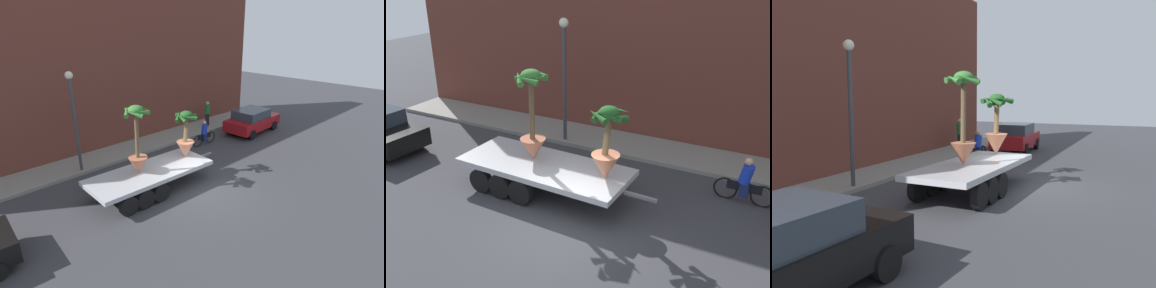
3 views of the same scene
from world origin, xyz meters
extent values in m
plane|color=#38383D|center=(0.00, 0.00, 0.00)|extent=(60.00, 60.00, 0.00)
cube|color=gray|center=(0.00, 6.10, 0.07)|extent=(24.00, 2.20, 0.15)
cube|color=brown|center=(0.00, 7.80, 4.61)|extent=(24.00, 1.20, 9.23)
cube|color=#B7BABF|center=(-1.66, 1.49, 0.89)|extent=(5.60, 2.40, 0.18)
cylinder|color=black|center=(-3.39, 2.58, 0.40)|extent=(0.81, 0.25, 0.80)
cylinder|color=black|center=(-3.46, 0.51, 0.40)|extent=(0.81, 0.25, 0.80)
cylinder|color=black|center=(-2.62, 2.55, 0.40)|extent=(0.81, 0.25, 0.80)
cylinder|color=black|center=(-2.69, 0.49, 0.40)|extent=(0.81, 0.25, 0.80)
cylinder|color=black|center=(-1.85, 2.53, 0.40)|extent=(0.81, 0.25, 0.80)
cylinder|color=black|center=(-1.91, 0.46, 0.40)|extent=(0.81, 0.25, 0.80)
cube|color=slate|center=(1.61, 1.39, 0.74)|extent=(1.00, 0.13, 0.10)
cone|color=#C17251|center=(0.44, 1.49, 1.37)|extent=(0.84, 0.84, 0.78)
cylinder|color=brown|center=(0.48, 1.49, 2.41)|extent=(0.30, 0.18, 1.31)
ellipsoid|color=#235B23|center=(0.51, 1.49, 3.06)|extent=(0.57, 0.57, 0.36)
cone|color=#235B23|center=(0.87, 1.45, 2.98)|extent=(0.29, 0.77, 0.46)
cone|color=#235B23|center=(0.67, 1.85, 3.02)|extent=(0.81, 0.52, 0.33)
cone|color=#235B23|center=(0.28, 1.79, 2.97)|extent=(0.73, 0.63, 0.49)
cone|color=#235B23|center=(0.19, 1.49, 2.98)|extent=(0.20, 0.67, 0.43)
cone|color=#235B23|center=(0.32, 1.16, 3.02)|extent=(0.79, 0.58, 0.32)
cone|color=#235B23|center=(0.67, 1.25, 3.00)|extent=(0.62, 0.50, 0.36)
cone|color=#B26647|center=(-2.15, 1.63, 1.34)|extent=(0.82, 0.82, 0.73)
cylinder|color=brown|center=(-2.14, 1.63, 2.73)|extent=(0.22, 0.17, 2.05)
ellipsoid|color=#387A33|center=(-2.12, 1.63, 3.75)|extent=(0.62, 0.62, 0.39)
cone|color=#387A33|center=(-1.80, 1.66, 3.70)|extent=(0.26, 0.69, 0.34)
cone|color=#387A33|center=(-1.93, 1.98, 3.71)|extent=(0.82, 0.58, 0.33)
cone|color=#387A33|center=(-2.43, 1.84, 3.69)|extent=(0.59, 0.74, 0.40)
cone|color=#387A33|center=(-2.39, 1.39, 3.69)|extent=(0.65, 0.68, 0.41)
cone|color=#387A33|center=(-2.05, 1.27, 3.70)|extent=(0.78, 0.34, 0.36)
torus|color=black|center=(4.66, 3.75, 0.34)|extent=(0.74, 0.08, 0.74)
torus|color=black|center=(3.56, 3.78, 0.34)|extent=(0.74, 0.08, 0.74)
cube|color=black|center=(4.11, 3.77, 0.52)|extent=(1.04, 0.09, 0.28)
cylinder|color=#1938C6|center=(4.11, 3.77, 0.97)|extent=(0.45, 0.35, 0.65)
sphere|color=tan|center=(4.11, 3.77, 1.39)|extent=(0.24, 0.24, 0.24)
cube|color=navy|center=(4.11, 3.77, 0.44)|extent=(0.29, 0.25, 0.44)
cube|color=maroon|center=(8.18, 3.18, 0.67)|extent=(4.23, 2.08, 0.70)
cube|color=#2D3842|center=(7.97, 3.17, 1.30)|extent=(2.36, 1.80, 0.56)
cylinder|color=black|center=(9.47, 4.13, 0.32)|extent=(0.65, 0.23, 0.64)
cylinder|color=black|center=(9.56, 2.36, 0.32)|extent=(0.65, 0.23, 0.64)
cylinder|color=black|center=(6.79, 3.99, 0.32)|extent=(0.65, 0.23, 0.64)
cylinder|color=black|center=(6.88, 2.23, 0.32)|extent=(0.65, 0.23, 0.64)
cube|color=black|center=(-9.45, 1.32, 0.67)|extent=(4.42, 2.22, 0.70)
cylinder|color=black|center=(-7.99, 2.11, 0.32)|extent=(0.65, 0.25, 0.64)
cylinder|color=black|center=(-8.13, 0.32, 0.32)|extent=(0.65, 0.25, 0.64)
cylinder|color=black|center=(6.68, 5.95, 0.57)|extent=(0.28, 0.28, 0.85)
cylinder|color=#1E702D|center=(6.68, 5.95, 1.31)|extent=(0.36, 0.36, 0.62)
sphere|color=tan|center=(6.68, 5.95, 1.74)|extent=(0.24, 0.24, 0.24)
cylinder|color=#383D42|center=(-3.07, 5.30, 2.40)|extent=(0.14, 0.14, 4.50)
sphere|color=#EAEACC|center=(-3.07, 5.30, 4.80)|extent=(0.36, 0.36, 0.36)
camera|label=1|loc=(-9.07, -8.77, 7.06)|focal=29.83mm
camera|label=2|loc=(4.89, -8.61, 6.88)|focal=39.47mm
camera|label=3|loc=(-13.69, -3.75, 3.25)|focal=38.10mm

